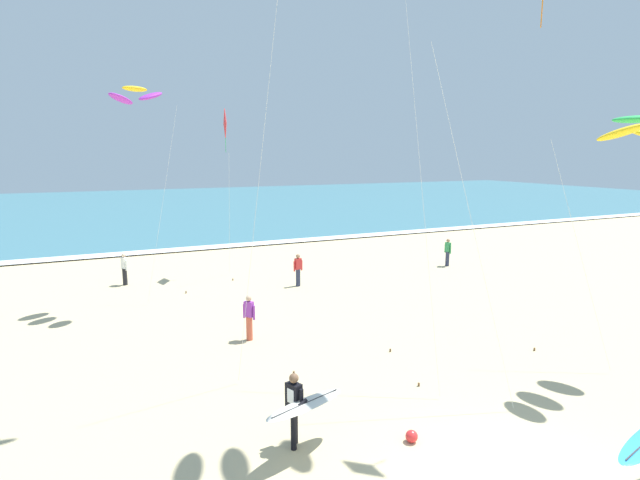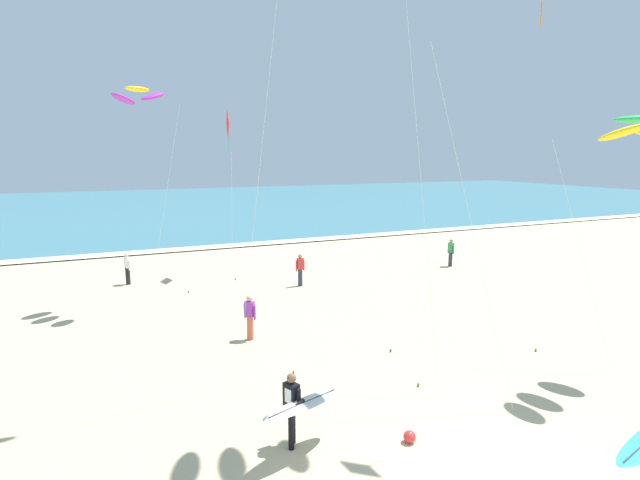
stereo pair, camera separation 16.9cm
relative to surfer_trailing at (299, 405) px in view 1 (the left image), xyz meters
name	(u,v)px [view 1 (the left image)]	position (x,y,z in m)	size (l,w,h in m)	color
ocean_water	(157,206)	(3.26, 54.02, -1.00)	(160.00, 60.00, 0.08)	teal
shoreline_foam	(209,247)	(3.26, 24.32, -0.96)	(160.00, 1.47, 0.01)	white
surfer_trailing	(299,405)	(0.00, 0.00, 0.00)	(2.22, 1.29, 1.71)	black
kite_arc_emerald_near	(636,129)	(9.73, -0.27, 5.99)	(2.91, 3.19, 7.39)	yellow
kite_arc_golden_mid	(135,95)	(-1.92, 12.37, 7.62)	(2.97, 2.59, 9.00)	purple
kite_diamond_scarlet_close	(225,127)	(2.71, 16.62, 6.69)	(0.41, 2.36, 8.66)	red
bystander_white_top	(124,269)	(-2.58, 16.39, -0.23)	(0.30, 0.46, 1.59)	black
bystander_green_top	(448,252)	(14.55, 13.20, -0.23)	(0.22, 0.50, 1.59)	#2D334C
bystander_red_top	(298,270)	(5.09, 12.68, -0.23)	(0.49, 0.23, 1.59)	#2D334C
bystander_purple_top	(249,317)	(0.87, 6.74, -0.23)	(0.33, 0.42, 1.59)	#D8593F
beach_ball	(412,436)	(2.38, -0.79, -0.90)	(0.28, 0.28, 0.28)	red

